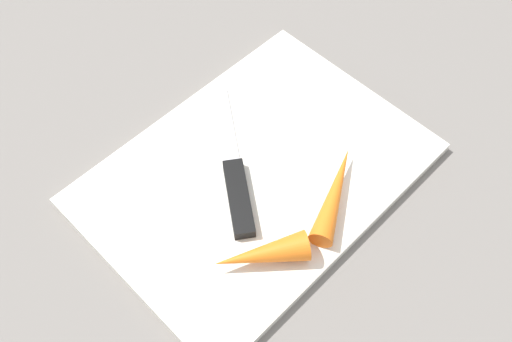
{
  "coord_description": "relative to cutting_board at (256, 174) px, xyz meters",
  "views": [
    {
      "loc": [
        0.24,
        0.24,
        0.54
      ],
      "look_at": [
        0.0,
        0.0,
        0.01
      ],
      "focal_mm": 40.24,
      "sensor_mm": 36.0,
      "label": 1
    }
  ],
  "objects": [
    {
      "name": "carrot_long",
      "position": [
        -0.03,
        0.08,
        0.02
      ],
      "size": [
        0.12,
        0.08,
        0.03
      ],
      "primitive_type": "cone",
      "rotation": [
        0.0,
        1.57,
        3.6
      ],
      "color": "orange",
      "rests_on": "cutting_board"
    },
    {
      "name": "ground_plane",
      "position": [
        0.0,
        0.0,
        -0.01
      ],
      "size": [
        1.4,
        1.4,
        0.0
      ],
      "primitive_type": "plane",
      "color": "slate"
    },
    {
      "name": "knife",
      "position": [
        0.03,
        0.0,
        0.01
      ],
      "size": [
        0.13,
        0.17,
        0.01
      ],
      "rotation": [
        0.0,
        0.0,
        4.09
      ],
      "color": "#B7B7BC",
      "rests_on": "cutting_board"
    },
    {
      "name": "cutting_board",
      "position": [
        0.0,
        0.0,
        0.0
      ],
      "size": [
        0.36,
        0.26,
        0.01
      ],
      "primitive_type": "cube",
      "color": "silver",
      "rests_on": "ground_plane"
    },
    {
      "name": "carrot_short",
      "position": [
        0.07,
        0.08,
        0.02
      ],
      "size": [
        0.1,
        0.08,
        0.03
      ],
      "primitive_type": "cone",
      "rotation": [
        0.0,
        1.57,
        5.72
      ],
      "color": "orange",
      "rests_on": "cutting_board"
    }
  ]
}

